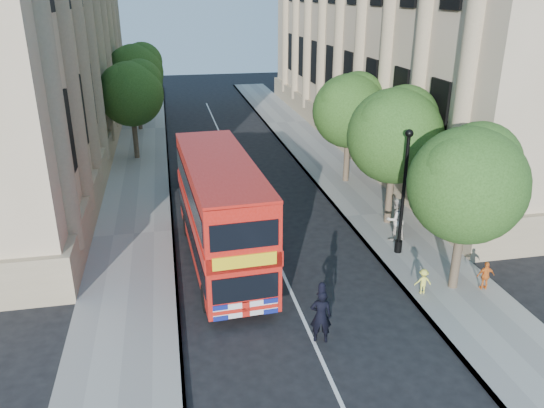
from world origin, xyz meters
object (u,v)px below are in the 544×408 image
double_decker_bus (221,210)px  woman_pedestrian (396,219)px  box_van (204,165)px  lamp_post (403,198)px  police_constable (321,316)px

double_decker_bus → woman_pedestrian: bearing=1.0°
box_van → woman_pedestrian: 11.46m
lamp_post → police_constable: 7.11m
lamp_post → police_constable: size_ratio=2.86×
double_decker_bus → box_van: bearing=86.6°
police_constable → box_van: bearing=-68.0°
lamp_post → double_decker_bus: size_ratio=0.56×
double_decker_bus → woman_pedestrian: (7.51, 0.52, -1.27)m
lamp_post → double_decker_bus: lamp_post is taller
woman_pedestrian → double_decker_bus: bearing=-4.8°
box_van → police_constable: 15.06m
lamp_post → woman_pedestrian: 1.89m
box_van → police_constable: bearing=-78.7°
lamp_post → double_decker_bus: (-7.17, 0.64, -0.18)m
box_van → lamp_post: bearing=-51.8°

